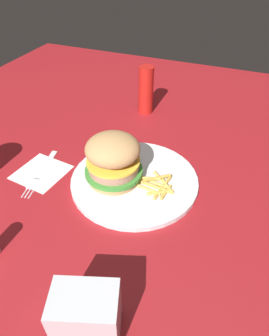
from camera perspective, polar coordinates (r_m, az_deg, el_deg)
The scene contains 8 objects.
ground_plane at distance 0.66m, azimuth 1.74°, elevation -4.47°, with size 1.60×1.60×0.00m, color maroon.
plate at distance 0.68m, azimuth 0.00°, elevation -2.34°, with size 0.29×0.29×0.01m, color silver.
sandwich at distance 0.64m, azimuth -4.08°, elevation 1.78°, with size 0.13×0.13×0.11m.
fries_pile at distance 0.65m, azimuth 4.48°, elevation -3.30°, with size 0.09×0.10×0.01m.
napkin at distance 0.74m, azimuth -17.32°, elevation -0.75°, with size 0.11×0.11×0.00m, color white.
fork at distance 0.74m, azimuth -17.41°, elevation -0.68°, with size 0.17×0.05×0.00m.
napkin_dispenser at distance 0.46m, azimuth -9.13°, elevation -25.90°, with size 0.09×0.06×0.09m, color #B7BABF.
ketchup_bottle at distance 0.92m, azimuth 2.20°, elevation 14.59°, with size 0.04×0.04×0.14m, color #B21914.
Camera 1 is at (0.45, 0.16, 0.46)m, focal length 32.00 mm.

